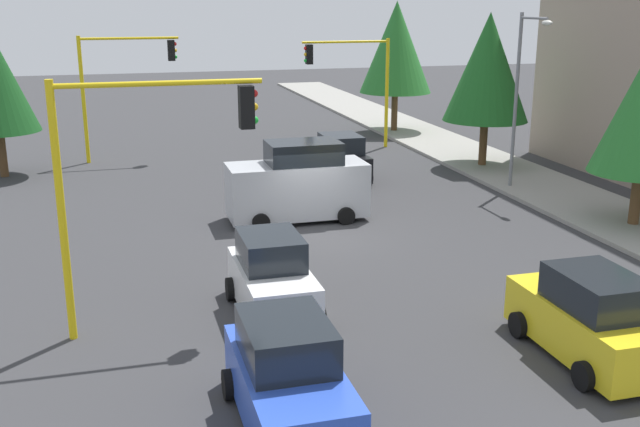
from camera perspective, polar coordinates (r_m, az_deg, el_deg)
name	(u,v)px	position (r m, az deg, el deg)	size (l,w,h in m)	color
ground_plane	(319,235)	(24.71, -0.05, -1.67)	(120.00, 120.00, 0.00)	#353538
sidewalk_kerb	(525,180)	(33.22, 15.29, 2.48)	(80.00, 4.00, 0.15)	gray
traffic_signal_near_right	(141,156)	(17.04, -13.38, 4.24)	(0.36, 4.59, 5.86)	yellow
traffic_signal_far_right	(121,73)	(36.86, -14.85, 10.23)	(0.36, 4.59, 5.89)	yellow
traffic_signal_far_left	(354,72)	(38.77, 2.56, 10.69)	(0.36, 4.59, 5.59)	yellow
street_lamp_curbside	(522,83)	(30.69, 15.08, 9.54)	(2.15, 0.28, 7.00)	slate
tree_roadside_mid	(488,67)	(34.88, 12.59, 10.75)	(3.82, 3.82, 6.96)	brown
tree_roadside_far	(396,47)	(43.74, 5.79, 12.41)	(4.07, 4.07, 7.43)	brown
delivery_van_silver	(298,184)	(26.18, -1.68, 2.24)	(2.22, 4.80, 2.77)	#B2B5BA
car_white	(272,279)	(18.47, -3.64, -4.95)	(3.67, 1.94, 1.98)	white
car_blue	(288,379)	(13.83, -2.41, -12.42)	(3.95, 2.04, 1.98)	blue
car_yellow	(590,319)	(17.18, 19.76, -7.53)	(4.07, 2.01, 1.98)	yellow
car_black	(340,159)	(32.23, 1.51, 4.14)	(3.70, 2.08, 1.98)	black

